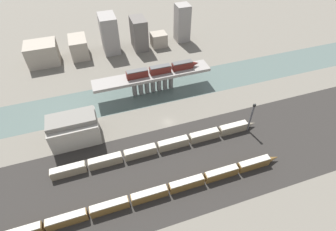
{
  "coord_description": "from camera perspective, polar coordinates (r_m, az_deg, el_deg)",
  "views": [
    {
      "loc": [
        -26.61,
        -79.34,
        83.74
      ],
      "look_at": [
        0.0,
        0.04,
        4.12
      ],
      "focal_mm": 28.0,
      "sensor_mm": 36.0,
      "label": 1
    }
  ],
  "objects": [
    {
      "name": "city_block_right",
      "position": [
        169.16,
        -6.33,
        17.29
      ],
      "size": [
        8.54,
        13.36,
        19.08
      ],
      "primitive_type": "cube",
      "color": "#605B56",
      "rests_on": "ground"
    },
    {
      "name": "signal_tower",
      "position": [
        115.12,
        17.58,
        -0.44
      ],
      "size": [
        1.0,
        0.81,
        14.89
      ],
      "color": "#4C4C51",
      "rests_on": "ground"
    },
    {
      "name": "city_block_tall",
      "position": [
        177.11,
        3.11,
        19.46
      ],
      "size": [
        8.46,
        8.94,
        23.16
      ],
      "primitive_type": "cube",
      "color": "gray",
      "rests_on": "ground"
    },
    {
      "name": "train_yard_near",
      "position": [
        94.36,
        -3.25,
        -16.65
      ],
      "size": [
        99.67,
        2.62,
        3.96
      ],
      "color": "brown",
      "rests_on": "ground"
    },
    {
      "name": "city_block_center",
      "position": [
        168.33,
        -12.67,
        16.98
      ],
      "size": [
        9.55,
        14.41,
        22.23
      ],
      "primitive_type": "cube",
      "color": "gray",
      "rests_on": "ground"
    },
    {
      "name": "ground_plane",
      "position": [
        118.39,
        0.01,
        -1.46
      ],
      "size": [
        400.0,
        400.0,
        0.0
      ],
      "primitive_type": "plane",
      "color": "#666056"
    },
    {
      "name": "city_block_left",
      "position": [
        170.05,
        -18.81,
        13.93
      ],
      "size": [
        9.98,
        15.59,
        11.47
      ],
      "primitive_type": "cube",
      "color": "gray",
      "rests_on": "ground"
    },
    {
      "name": "bridge",
      "position": [
        130.89,
        -3.38,
        8.15
      ],
      "size": [
        58.48,
        9.03,
        10.31
      ],
      "color": "gray",
      "rests_on": "ground"
    },
    {
      "name": "warehouse_building",
      "position": [
        114.25,
        -19.78,
        -2.7
      ],
      "size": [
        19.47,
        13.19,
        12.26
      ],
      "color": "#9E998E",
      "rests_on": "ground"
    },
    {
      "name": "railbed_yard",
      "position": [
        103.84,
        4.29,
        -10.37
      ],
      "size": [
        280.0,
        42.0,
        0.01
      ],
      "primitive_type": "cube",
      "color": "#282623",
      "rests_on": "ground"
    },
    {
      "name": "city_block_far_left",
      "position": [
        170.26,
        -25.66,
        12.1
      ],
      "size": [
        17.19,
        13.76,
        12.39
      ],
      "primitive_type": "cube",
      "color": "gray",
      "rests_on": "ground"
    },
    {
      "name": "river_water",
      "position": [
        135.7,
        -3.24,
        5.38
      ],
      "size": [
        320.0,
        22.33,
        0.01
      ],
      "primitive_type": "cube",
      "color": "#4C5B56",
      "rests_on": "ground"
    },
    {
      "name": "city_block_far_right",
      "position": [
        173.15,
        -2.03,
        16.18
      ],
      "size": [
        9.47,
        8.29,
        8.38
      ],
      "primitive_type": "cube",
      "color": "gray",
      "rests_on": "ground"
    },
    {
      "name": "train_on_bridge",
      "position": [
        129.77,
        -1.13,
        10.09
      ],
      "size": [
        37.06,
        3.16,
        3.85
      ],
      "color": "#5B1E19",
      "rests_on": "bridge"
    },
    {
      "name": "train_yard_mid",
      "position": [
        106.22,
        -1.64,
        -6.82
      ],
      "size": [
        86.04,
        2.95,
        3.96
      ],
      "color": "gray",
      "rests_on": "ground"
    }
  ]
}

